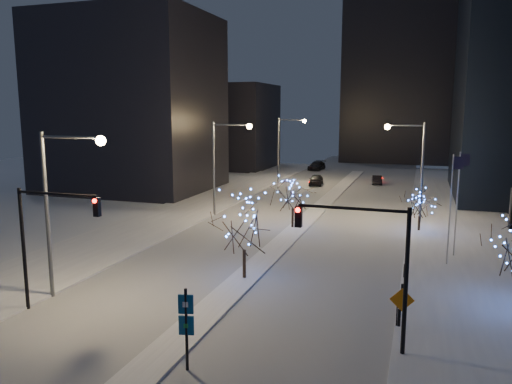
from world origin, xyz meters
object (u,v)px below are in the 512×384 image
at_px(traffic_signal_east, 372,254).
at_px(car_far, 317,166).
at_px(traffic_signal_west, 45,230).
at_px(wayfinding_sign, 186,321).
at_px(street_lamp_w_far, 285,141).
at_px(street_lamp_w_mid, 223,155).
at_px(street_lamp_east, 413,159).
at_px(holiday_tree_median_far, 293,194).
at_px(construction_sign, 402,303).
at_px(holiday_tree_median_near, 244,224).
at_px(holiday_tree_plaza_far, 420,204).
at_px(street_lamp_w_near, 60,192).
at_px(car_mid, 377,180).
at_px(car_near, 316,180).

distance_m(traffic_signal_east, car_far, 71.63).
distance_m(traffic_signal_west, wayfinding_sign, 10.89).
xyz_separation_m(street_lamp_w_far, wayfinding_sign, (10.58, -55.27, -4.21)).
bearing_deg(street_lamp_w_mid, traffic_signal_east, -55.49).
bearing_deg(street_lamp_east, car_far, 113.74).
relative_size(traffic_signal_west, holiday_tree_median_far, 1.41).
bearing_deg(construction_sign, holiday_tree_median_near, 149.90).
xyz_separation_m(street_lamp_w_far, holiday_tree_plaza_far, (19.91, -25.78, -3.89)).
bearing_deg(wayfinding_sign, holiday_tree_plaza_far, 59.94).
bearing_deg(holiday_tree_plaza_far, street_lamp_w_near, -129.42).
bearing_deg(traffic_signal_west, holiday_tree_median_far, 71.49).
height_order(street_lamp_w_far, holiday_tree_plaza_far, street_lamp_w_far).
xyz_separation_m(car_mid, holiday_tree_median_near, (-4.55, -47.27, 3.14)).
bearing_deg(car_near, traffic_signal_west, -100.10).
xyz_separation_m(street_lamp_w_mid, car_near, (4.92, 24.82, -5.70)).
bearing_deg(wayfinding_sign, holiday_tree_median_far, 82.04).
distance_m(traffic_signal_west, car_near, 52.16).
bearing_deg(car_far, wayfinding_sign, -77.43).
bearing_deg(car_mid, holiday_tree_plaza_far, 94.69).
bearing_deg(car_near, street_lamp_w_mid, -106.43).
bearing_deg(wayfinding_sign, street_lamp_w_mid, 96.76).
xyz_separation_m(street_lamp_east, traffic_signal_east, (-1.14, -29.00, -1.69)).
xyz_separation_m(street_lamp_east, holiday_tree_median_far, (-10.58, -6.29, -3.07)).
distance_m(street_lamp_w_mid, holiday_tree_plaza_far, 20.30).
height_order(traffic_signal_east, holiday_tree_median_far, traffic_signal_east).
xyz_separation_m(street_lamp_w_far, car_near, (4.92, -0.18, -5.70)).
xyz_separation_m(traffic_signal_east, wayfinding_sign, (-7.29, -4.27, -2.47)).
bearing_deg(traffic_signal_west, holiday_tree_median_near, 45.49).
xyz_separation_m(car_near, car_mid, (8.60, 4.06, -0.13)).
xyz_separation_m(holiday_tree_median_far, wayfinding_sign, (2.15, -26.99, -1.09)).
bearing_deg(holiday_tree_median_near, car_far, 97.15).
relative_size(street_lamp_w_far, car_near, 2.14).
relative_size(car_near, wayfinding_sign, 1.25).
xyz_separation_m(street_lamp_w_near, holiday_tree_median_near, (8.96, 6.60, -2.70)).
bearing_deg(holiday_tree_median_far, street_lamp_w_mid, 158.72).
bearing_deg(holiday_tree_median_near, street_lamp_w_far, 101.67).
xyz_separation_m(street_lamp_w_near, wayfinding_sign, (10.58, -5.27, -4.21)).
relative_size(street_lamp_east, car_near, 2.14).
relative_size(traffic_signal_west, car_near, 1.50).
bearing_deg(holiday_tree_median_near, street_lamp_east, 64.82).
bearing_deg(car_far, traffic_signal_east, -71.19).
relative_size(street_lamp_east, holiday_tree_median_near, 1.74).
xyz_separation_m(traffic_signal_east, holiday_tree_plaza_far, (2.04, 25.22, -2.15)).
distance_m(car_mid, wayfinding_sign, 59.25).
bearing_deg(car_near, wayfinding_sign, -89.36).
bearing_deg(street_lamp_east, car_mid, 102.02).
distance_m(street_lamp_w_far, wayfinding_sign, 56.43).
relative_size(street_lamp_w_far, traffic_signal_east, 1.43).
bearing_deg(street_lamp_w_far, street_lamp_w_mid, -90.00).
xyz_separation_m(street_lamp_east, holiday_tree_plaza_far, (0.89, -3.78, -3.84)).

